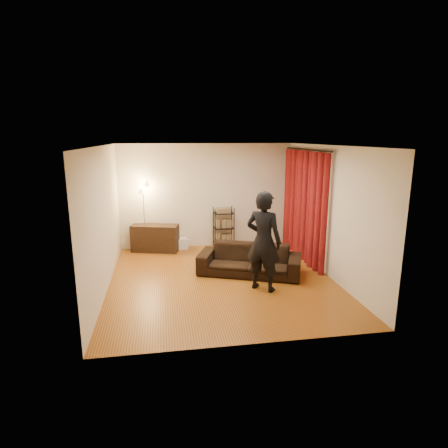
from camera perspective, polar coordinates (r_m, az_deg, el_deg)
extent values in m
plane|color=#92591B|center=(7.78, -0.37, -8.44)|extent=(5.00, 5.00, 0.00)
plane|color=white|center=(7.23, -0.40, 11.86)|extent=(5.00, 5.00, 0.00)
plane|color=beige|center=(9.83, -2.67, 4.29)|extent=(5.00, 0.00, 5.00)
plane|color=beige|center=(5.02, 4.10, -4.47)|extent=(5.00, 0.00, 5.00)
plane|color=beige|center=(7.39, -17.89, 0.68)|extent=(0.00, 5.00, 5.00)
plane|color=beige|center=(8.05, 15.65, 1.82)|extent=(0.00, 5.00, 5.00)
cylinder|color=black|center=(8.90, 12.48, 11.03)|extent=(0.04, 2.65, 0.04)
imported|color=black|center=(7.99, 3.89, -5.48)|extent=(2.30, 1.56, 0.63)
imported|color=black|center=(7.04, 6.04, -2.64)|extent=(0.83, 0.80, 1.91)
cube|color=black|center=(9.71, -10.45, -2.12)|extent=(1.25, 0.74, 0.68)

